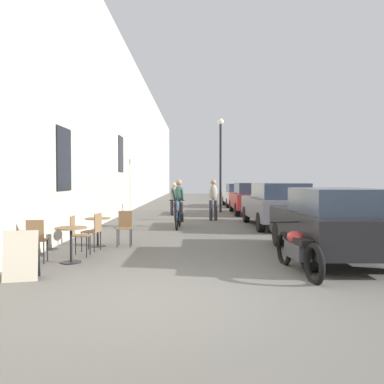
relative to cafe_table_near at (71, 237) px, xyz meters
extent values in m
plane|color=#5B5954|center=(2.17, -2.38, -0.52)|extent=(88.00, 88.00, 0.00)
cube|color=#B7AD99|center=(-1.28, 11.62, 3.81)|extent=(0.50, 68.00, 8.66)
cube|color=black|center=(-1.01, 2.61, 1.73)|extent=(0.04, 1.10, 1.70)
cube|color=black|center=(-1.01, 10.66, 2.40)|extent=(0.04, 1.10, 1.70)
cylinder|color=black|center=(0.00, 0.00, -0.51)|extent=(0.40, 0.40, 0.02)
cylinder|color=black|center=(0.00, 0.00, -0.16)|extent=(0.05, 0.05, 0.67)
cylinder|color=brown|center=(0.00, 0.00, 0.19)|extent=(0.64, 0.64, 0.02)
cylinder|color=black|center=(0.16, 0.85, -0.30)|extent=(0.02, 0.02, 0.45)
cylinder|color=black|center=(0.17, 0.52, -0.30)|extent=(0.02, 0.02, 0.45)
cylinder|color=black|center=(-0.17, 0.83, -0.30)|extent=(0.02, 0.02, 0.45)
cylinder|color=black|center=(-0.16, 0.51, -0.30)|extent=(0.02, 0.02, 0.45)
cube|color=brown|center=(0.00, 0.68, -0.06)|extent=(0.39, 0.39, 0.02)
cube|color=brown|center=(-0.18, 0.67, 0.16)|extent=(0.03, 0.34, 0.42)
cylinder|color=black|center=(-0.87, 0.14, -0.30)|extent=(0.02, 0.02, 0.45)
cylinder|color=black|center=(-0.55, 0.18, -0.30)|extent=(0.02, 0.02, 0.45)
cylinder|color=black|center=(-0.82, -0.18, -0.30)|extent=(0.02, 0.02, 0.45)
cylinder|color=black|center=(-0.50, -0.14, -0.30)|extent=(0.02, 0.02, 0.45)
cube|color=brown|center=(-0.69, 0.00, -0.06)|extent=(0.43, 0.43, 0.02)
cube|color=brown|center=(-0.66, -0.18, 0.16)|extent=(0.34, 0.07, 0.42)
cylinder|color=black|center=(0.05, 1.98, -0.51)|extent=(0.40, 0.40, 0.02)
cylinder|color=black|center=(0.05, 1.98, -0.16)|extent=(0.05, 0.05, 0.67)
cylinder|color=brown|center=(0.05, 1.98, 0.19)|extent=(0.64, 0.64, 0.02)
cylinder|color=black|center=(0.89, 1.82, -0.30)|extent=(0.02, 0.02, 0.45)
cylinder|color=black|center=(0.57, 1.81, -0.30)|extent=(0.02, 0.02, 0.45)
cylinder|color=black|center=(0.88, 2.15, -0.30)|extent=(0.02, 0.02, 0.45)
cylinder|color=black|center=(0.55, 2.13, -0.30)|extent=(0.02, 0.02, 0.45)
cube|color=brown|center=(0.72, 1.98, -0.06)|extent=(0.40, 0.40, 0.02)
cube|color=brown|center=(0.71, 2.16, 0.16)|extent=(0.34, 0.04, 0.42)
cylinder|color=black|center=(-0.15, 1.24, -0.30)|extent=(0.02, 0.02, 0.45)
cylinder|color=black|center=(-0.08, 1.55, -0.30)|extent=(0.02, 0.02, 0.45)
cylinder|color=black|center=(0.17, 1.16, -0.30)|extent=(0.02, 0.02, 0.45)
cylinder|color=black|center=(0.24, 1.48, -0.30)|extent=(0.02, 0.02, 0.45)
cube|color=brown|center=(0.05, 1.36, -0.06)|extent=(0.46, 0.46, 0.02)
cube|color=brown|center=(0.22, 1.32, 0.16)|extent=(0.10, 0.34, 0.42)
cube|color=black|center=(-0.43, -1.27, -0.11)|extent=(0.58, 0.32, 0.84)
cube|color=#B2A893|center=(-0.38, -1.44, -0.11)|extent=(0.58, 0.32, 0.84)
torus|color=black|center=(1.90, 5.22, -0.19)|extent=(0.09, 0.71, 0.71)
torus|color=black|center=(1.96, 6.27, -0.19)|extent=(0.09, 0.71, 0.71)
cylinder|color=#286084|center=(1.95, 6.18, 0.09)|extent=(0.05, 0.22, 0.58)
cylinder|color=#286084|center=(1.92, 5.68, 0.43)|extent=(0.08, 0.83, 0.14)
cylinder|color=#286084|center=(1.90, 5.25, 0.14)|extent=(0.04, 0.09, 0.67)
cylinder|color=#286084|center=(1.93, 5.77, -0.15)|extent=(0.09, 1.00, 0.12)
cylinder|color=black|center=(1.90, 5.27, 0.48)|extent=(0.52, 0.05, 0.03)
ellipsoid|color=black|center=(1.95, 6.09, 0.41)|extent=(0.12, 0.24, 0.06)
ellipsoid|color=#38564C|center=(1.94, 6.01, 0.68)|extent=(0.36, 0.37, 0.59)
sphere|color=#A57A5B|center=(1.94, 5.97, 1.08)|extent=(0.22, 0.22, 0.22)
cylinder|color=#26262D|center=(2.04, 5.93, 0.03)|extent=(0.15, 0.40, 0.75)
cylinder|color=#26262D|center=(1.84, 5.94, 0.03)|extent=(0.15, 0.40, 0.75)
cylinder|color=#38564C|center=(2.06, 5.61, 0.68)|extent=(0.11, 0.75, 0.48)
cylinder|color=#38564C|center=(1.78, 5.63, 0.68)|extent=(0.14, 0.75, 0.48)
cylinder|color=#26262D|center=(3.18, 8.36, -0.10)|extent=(0.14, 0.14, 0.84)
cylinder|color=#26262D|center=(3.38, 8.36, -0.10)|extent=(0.14, 0.14, 0.84)
ellipsoid|color=#9E9384|center=(3.28, 8.36, 0.65)|extent=(0.34, 0.25, 0.67)
sphere|color=#A57A5B|center=(3.28, 8.36, 1.09)|extent=(0.22, 0.22, 0.22)
cylinder|color=#26262D|center=(1.41, 10.75, -0.14)|extent=(0.14, 0.14, 0.77)
cylinder|color=#26262D|center=(1.60, 10.73, -0.14)|extent=(0.14, 0.14, 0.77)
ellipsoid|color=gray|center=(1.51, 10.74, 0.55)|extent=(0.37, 0.28, 0.61)
sphere|color=tan|center=(1.51, 10.74, 0.96)|extent=(0.22, 0.22, 0.22)
cylinder|color=black|center=(3.85, 12.53, 1.78)|extent=(0.12, 0.12, 4.60)
sphere|color=silver|center=(3.85, 12.53, 4.22)|extent=(0.32, 0.32, 0.32)
cube|color=black|center=(5.43, 0.66, 0.13)|extent=(1.77, 4.25, 0.69)
cube|color=#283342|center=(5.43, 0.15, 0.73)|extent=(1.48, 2.30, 0.51)
cylinder|color=black|center=(4.64, 2.07, -0.21)|extent=(0.20, 0.61, 0.61)
cylinder|color=black|center=(6.24, 2.06, -0.21)|extent=(0.20, 0.61, 0.61)
cylinder|color=black|center=(4.63, -0.73, -0.21)|extent=(0.20, 0.61, 0.61)
cube|color=#595960|center=(5.44, 6.25, 0.16)|extent=(1.96, 4.49, 0.72)
cube|color=#283342|center=(5.46, 5.72, 0.79)|extent=(1.61, 2.44, 0.54)
cylinder|color=black|center=(4.56, 7.69, -0.20)|extent=(0.22, 0.65, 0.64)
cylinder|color=black|center=(6.23, 7.74, -0.20)|extent=(0.22, 0.65, 0.64)
cylinder|color=black|center=(4.65, 4.77, -0.20)|extent=(0.22, 0.65, 0.64)
cylinder|color=black|center=(6.32, 4.81, -0.20)|extent=(0.22, 0.65, 0.64)
cube|color=maroon|center=(5.31, 11.69, 0.15)|extent=(1.83, 4.38, 0.71)
cube|color=#283342|center=(5.30, 11.16, 0.77)|extent=(1.53, 2.37, 0.53)
cylinder|color=black|center=(4.49, 13.13, -0.21)|extent=(0.21, 0.63, 0.63)
cylinder|color=black|center=(6.14, 13.13, -0.21)|extent=(0.21, 0.63, 0.63)
cylinder|color=black|center=(4.48, 10.25, -0.21)|extent=(0.21, 0.63, 0.63)
cylinder|color=black|center=(6.12, 10.24, -0.21)|extent=(0.21, 0.63, 0.63)
cube|color=#B7B7BC|center=(5.29, 17.22, 0.11)|extent=(1.77, 4.16, 0.67)
cube|color=#283342|center=(5.29, 16.73, 0.70)|extent=(1.47, 2.25, 0.50)
cylinder|color=black|center=(4.49, 18.58, -0.22)|extent=(0.20, 0.60, 0.60)
cylinder|color=black|center=(6.05, 18.60, -0.22)|extent=(0.20, 0.60, 0.60)
cylinder|color=black|center=(4.52, 15.85, -0.22)|extent=(0.20, 0.60, 0.60)
cylinder|color=black|center=(6.08, 15.87, -0.22)|extent=(0.20, 0.60, 0.60)
torus|color=black|center=(4.30, -0.07, -0.22)|extent=(0.17, 0.70, 0.69)
torus|color=black|center=(4.46, -1.51, -0.22)|extent=(0.18, 0.71, 0.70)
cube|color=#333338|center=(4.38, -0.79, -0.12)|extent=(0.33, 0.78, 0.28)
ellipsoid|color=maroon|center=(4.37, -0.69, 0.10)|extent=(0.34, 0.55, 0.24)
cube|color=black|center=(4.41, -1.06, 0.08)|extent=(0.29, 0.46, 0.10)
cylinder|color=black|center=(4.31, -0.17, 0.33)|extent=(0.62, 0.10, 0.03)
camera|label=1|loc=(2.52, -7.83, 1.15)|focal=36.41mm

